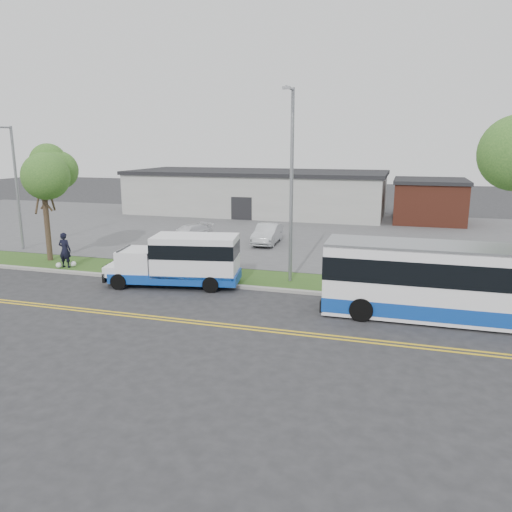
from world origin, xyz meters
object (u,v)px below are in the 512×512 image
(transit_bus, at_px, (464,283))
(parked_car_b, at_px, (189,233))
(tree_west, at_px, (43,176))
(streetlight_near, at_px, (291,180))
(streetlight_far, at_px, (16,183))
(pedestrian, at_px, (65,250))
(shuttle_bus, at_px, (183,259))
(parked_car_a, at_px, (267,234))

(transit_bus, height_order, parked_car_b, transit_bus)
(transit_bus, bearing_deg, tree_west, 169.83)
(streetlight_near, xyz_separation_m, streetlight_far, (-19.00, 2.69, -0.76))
(pedestrian, bearing_deg, tree_west, -34.74)
(tree_west, relative_size, streetlight_near, 0.73)
(streetlight_near, relative_size, shuttle_bus, 1.36)
(streetlight_far, distance_m, shuttle_bus, 15.07)
(tree_west, distance_m, streetlight_near, 15.01)
(streetlight_far, bearing_deg, parked_car_a, 22.93)
(streetlight_near, xyz_separation_m, parked_car_a, (-3.73, 9.15, -4.44))
(streetlight_near, height_order, shuttle_bus, streetlight_near)
(tree_west, xyz_separation_m, pedestrian, (2.12, -1.30, -4.01))
(streetlight_near, bearing_deg, pedestrian, -176.33)
(shuttle_bus, relative_size, transit_bus, 0.63)
(streetlight_near, relative_size, parked_car_b, 2.35)
(streetlight_near, xyz_separation_m, parked_car_b, (-9.43, 8.41, -4.55))
(tree_west, height_order, parked_car_a, tree_west)
(tree_west, relative_size, shuttle_bus, 0.99)
(streetlight_near, bearing_deg, parked_car_b, 138.25)
(tree_west, relative_size, parked_car_b, 1.71)
(streetlight_far, xyz_separation_m, transit_bus, (26.89, -6.11, -2.92))
(tree_west, height_order, parked_car_b, tree_west)
(shuttle_bus, height_order, pedestrian, shuttle_bus)
(streetlight_far, relative_size, shuttle_bus, 1.15)
(transit_bus, height_order, pedestrian, transit_bus)
(tree_west, xyz_separation_m, streetlight_far, (-4.00, 2.22, -0.65))
(shuttle_bus, xyz_separation_m, parked_car_b, (-4.40, 10.42, -0.69))
(shuttle_bus, bearing_deg, pedestrian, 161.03)
(tree_west, xyz_separation_m, shuttle_bus, (9.97, -2.48, -3.75))
(transit_bus, xyz_separation_m, pedestrian, (-20.77, 2.60, -0.45))
(transit_bus, relative_size, pedestrian, 5.51)
(tree_west, distance_m, parked_car_a, 14.87)
(shuttle_bus, bearing_deg, parked_car_a, 72.94)
(streetlight_near, bearing_deg, tree_west, 178.20)
(streetlight_far, distance_m, parked_car_b, 11.78)
(pedestrian, bearing_deg, parked_car_b, -113.69)
(pedestrian, bearing_deg, parked_car_a, -135.72)
(tree_west, xyz_separation_m, streetlight_near, (15.00, -0.47, 0.11))
(tree_west, distance_m, pedestrian, 4.72)
(parked_car_b, bearing_deg, transit_bus, -12.72)
(streetlight_near, bearing_deg, streetlight_far, 171.95)
(pedestrian, xyz_separation_m, parked_car_b, (3.46, 9.24, -0.42))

